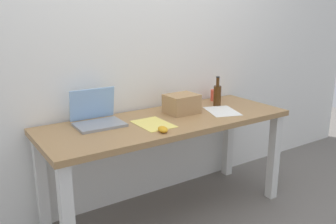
{
  "coord_description": "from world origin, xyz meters",
  "views": [
    {
      "loc": [
        -1.34,
        -2.03,
        1.47
      ],
      "look_at": [
        0.0,
        0.0,
        0.8
      ],
      "focal_mm": 38.22,
      "sensor_mm": 36.0,
      "label": 1
    }
  ],
  "objects_px": {
    "computer_mouse": "(163,129)",
    "coffee_mug": "(215,95)",
    "laptop_left": "(97,117)",
    "desk": "(168,133)",
    "cardboard_box": "(182,104)",
    "beer_bottle": "(217,95)"
  },
  "relations": [
    {
      "from": "coffee_mug",
      "to": "beer_bottle",
      "type": "bearing_deg",
      "value": -125.87
    },
    {
      "from": "coffee_mug",
      "to": "computer_mouse",
      "type": "bearing_deg",
      "value": -150.97
    },
    {
      "from": "beer_bottle",
      "to": "coffee_mug",
      "type": "distance_m",
      "value": 0.18
    },
    {
      "from": "computer_mouse",
      "to": "cardboard_box",
      "type": "xyz_separation_m",
      "value": [
        0.36,
        0.3,
        0.05
      ]
    },
    {
      "from": "beer_bottle",
      "to": "desk",
      "type": "bearing_deg",
      "value": -170.13
    },
    {
      "from": "computer_mouse",
      "to": "coffee_mug",
      "type": "bearing_deg",
      "value": 44.67
    },
    {
      "from": "laptop_left",
      "to": "coffee_mug",
      "type": "bearing_deg",
      "value": 4.39
    },
    {
      "from": "desk",
      "to": "beer_bottle",
      "type": "xyz_separation_m",
      "value": [
        0.54,
        0.09,
        0.2
      ]
    },
    {
      "from": "computer_mouse",
      "to": "cardboard_box",
      "type": "height_order",
      "value": "cardboard_box"
    },
    {
      "from": "desk",
      "to": "coffee_mug",
      "type": "bearing_deg",
      "value": 20.25
    },
    {
      "from": "laptop_left",
      "to": "cardboard_box",
      "type": "relative_size",
      "value": 1.37
    },
    {
      "from": "desk",
      "to": "laptop_left",
      "type": "distance_m",
      "value": 0.52
    },
    {
      "from": "desk",
      "to": "computer_mouse",
      "type": "bearing_deg",
      "value": -129.97
    },
    {
      "from": "beer_bottle",
      "to": "cardboard_box",
      "type": "relative_size",
      "value": 1.02
    },
    {
      "from": "laptop_left",
      "to": "beer_bottle",
      "type": "distance_m",
      "value": 1.01
    },
    {
      "from": "laptop_left",
      "to": "cardboard_box",
      "type": "xyz_separation_m",
      "value": [
        0.64,
        -0.08,
        0.02
      ]
    },
    {
      "from": "cardboard_box",
      "to": "coffee_mug",
      "type": "height_order",
      "value": "cardboard_box"
    },
    {
      "from": "cardboard_box",
      "to": "beer_bottle",
      "type": "bearing_deg",
      "value": 3.14
    },
    {
      "from": "desk",
      "to": "coffee_mug",
      "type": "height_order",
      "value": "coffee_mug"
    },
    {
      "from": "desk",
      "to": "laptop_left",
      "type": "bearing_deg",
      "value": 162.21
    },
    {
      "from": "desk",
      "to": "computer_mouse",
      "type": "height_order",
      "value": "computer_mouse"
    },
    {
      "from": "cardboard_box",
      "to": "coffee_mug",
      "type": "bearing_deg",
      "value": 19.12
    }
  ]
}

